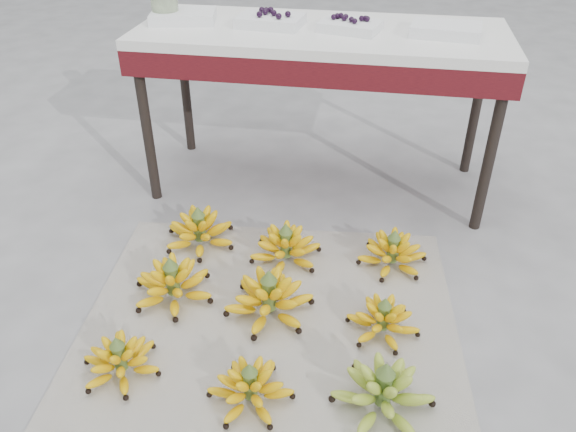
% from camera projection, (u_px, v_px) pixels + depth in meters
% --- Properties ---
extents(ground, '(60.00, 60.00, 0.00)m').
position_uv_depth(ground, '(297.00, 313.00, 1.94)').
color(ground, slate).
rests_on(ground, ground).
extents(newspaper_mat, '(1.34, 1.16, 0.01)m').
position_uv_depth(newspaper_mat, '(271.00, 317.00, 1.92)').
color(newspaper_mat, white).
rests_on(newspaper_mat, ground).
extents(bunch_front_left, '(0.31, 0.31, 0.15)m').
position_uv_depth(bunch_front_left, '(120.00, 360.00, 1.69)').
color(bunch_front_left, yellow).
rests_on(bunch_front_left, newspaper_mat).
extents(bunch_front_center, '(0.28, 0.28, 0.15)m').
position_uv_depth(bunch_front_center, '(250.00, 388.00, 1.60)').
color(bunch_front_center, yellow).
rests_on(bunch_front_center, newspaper_mat).
extents(bunch_front_right, '(0.37, 0.37, 0.18)m').
position_uv_depth(bunch_front_right, '(383.00, 392.00, 1.58)').
color(bunch_front_right, '#77A430').
rests_on(bunch_front_right, newspaper_mat).
extents(bunch_mid_left, '(0.37, 0.37, 0.18)m').
position_uv_depth(bunch_mid_left, '(173.00, 284.00, 1.97)').
color(bunch_mid_left, yellow).
rests_on(bunch_mid_left, newspaper_mat).
extents(bunch_mid_center, '(0.32, 0.32, 0.18)m').
position_uv_depth(bunch_mid_center, '(269.00, 298.00, 1.90)').
color(bunch_mid_center, yellow).
rests_on(bunch_mid_center, newspaper_mat).
extents(bunch_mid_right, '(0.28, 0.28, 0.14)m').
position_uv_depth(bunch_mid_right, '(383.00, 320.00, 1.83)').
color(bunch_mid_right, yellow).
rests_on(bunch_mid_right, newspaper_mat).
extents(bunch_back_left, '(0.36, 0.36, 0.17)m').
position_uv_depth(bunch_back_left, '(200.00, 231.00, 2.24)').
color(bunch_back_left, yellow).
rests_on(bunch_back_left, newspaper_mat).
extents(bunch_back_center, '(0.33, 0.33, 0.17)m').
position_uv_depth(bunch_back_center, '(286.00, 247.00, 2.15)').
color(bunch_back_center, yellow).
rests_on(bunch_back_center, newspaper_mat).
extents(bunch_back_right, '(0.26, 0.26, 0.16)m').
position_uv_depth(bunch_back_right, '(392.00, 253.00, 2.12)').
color(bunch_back_right, yellow).
rests_on(bunch_back_right, newspaper_mat).
extents(vendor_table, '(1.51, 0.61, 0.73)m').
position_uv_depth(vendor_table, '(321.00, 49.00, 2.33)').
color(vendor_table, black).
rests_on(vendor_table, ground).
extents(tray_far_left, '(0.30, 0.24, 0.04)m').
position_uv_depth(tray_far_left, '(183.00, 16.00, 2.36)').
color(tray_far_left, silver).
rests_on(tray_far_left, vendor_table).
extents(tray_left, '(0.28, 0.21, 0.07)m').
position_uv_depth(tray_left, '(271.00, 20.00, 2.30)').
color(tray_left, silver).
rests_on(tray_left, vendor_table).
extents(tray_right, '(0.27, 0.22, 0.06)m').
position_uv_depth(tray_right, '(350.00, 26.00, 2.24)').
color(tray_right, silver).
rests_on(tray_right, vendor_table).
extents(tray_far_right, '(0.29, 0.23, 0.04)m').
position_uv_depth(tray_far_right, '(446.00, 30.00, 2.19)').
color(tray_far_right, silver).
rests_on(tray_far_right, vendor_table).
extents(glass_jar, '(0.14, 0.14, 0.14)m').
position_uv_depth(glass_jar, '(165.00, 4.00, 2.34)').
color(glass_jar, beige).
rests_on(glass_jar, vendor_table).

